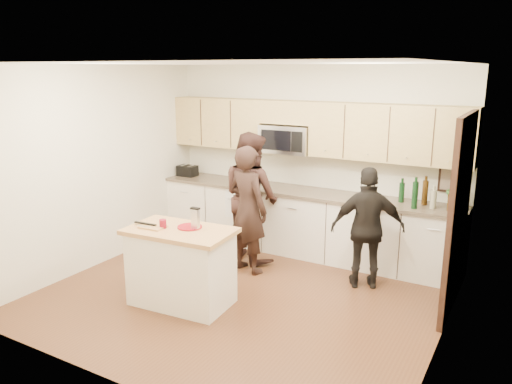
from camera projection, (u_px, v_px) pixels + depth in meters
The scene contains 21 objects.
floor at pixel (242, 295), 5.99m from camera, with size 4.50×4.50×0.00m, color #57321D.
room_shell at pixel (241, 153), 5.57m from camera, with size 4.52×4.02×2.71m.
back_cabinetry at pixel (302, 221), 7.30m from camera, with size 4.50×0.66×0.94m.
upper_cabinetry at pixel (310, 127), 7.07m from camera, with size 4.50×0.33×0.75m.
microwave at pixel (287, 139), 7.25m from camera, with size 0.76×0.41×0.40m.
doorway at pixel (460, 210), 5.39m from camera, with size 0.06×1.25×2.20m.
framed_picture at pixel (451, 178), 6.41m from camera, with size 0.30×0.03×0.38m.
dish_towel at pixel (239, 194), 7.52m from camera, with size 0.34×0.60×0.48m.
island at pixel (181, 266), 5.69m from camera, with size 1.25×0.79×0.90m.
red_plate at pixel (190, 227), 5.63m from camera, with size 0.28×0.28×0.02m, color maroon.
box_grater at pixel (195, 218), 5.54m from camera, with size 0.10×0.06×0.24m.
drink_glass at pixel (163, 224), 5.60m from camera, with size 0.08×0.08×0.10m, color maroon.
cutting_board at pixel (153, 227), 5.63m from camera, with size 0.28×0.20×0.02m, color tan.
tongs at pixel (145, 224), 5.69m from camera, with size 0.29×0.03×0.02m, color black.
knife at pixel (144, 226), 5.61m from camera, with size 0.18×0.02×0.01m, color silver.
toaster at pixel (187, 171), 8.13m from camera, with size 0.30×0.21×0.17m.
bottle_cluster at pixel (432, 194), 6.27m from camera, with size 0.76×0.33×0.40m.
orchid at pixel (459, 188), 6.13m from camera, with size 0.30×0.24×0.55m, color #326829.
woman_left at pixel (248, 210), 6.54m from camera, with size 0.62×0.41×1.70m, color black.
woman_center at pixel (251, 196), 6.98m from camera, with size 0.88×0.69×1.81m, color #301C18.
woman_right at pixel (368, 228), 6.06m from camera, with size 0.89×0.37×1.52m, color black.
Camera 1 is at (2.89, -4.70, 2.65)m, focal length 35.00 mm.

